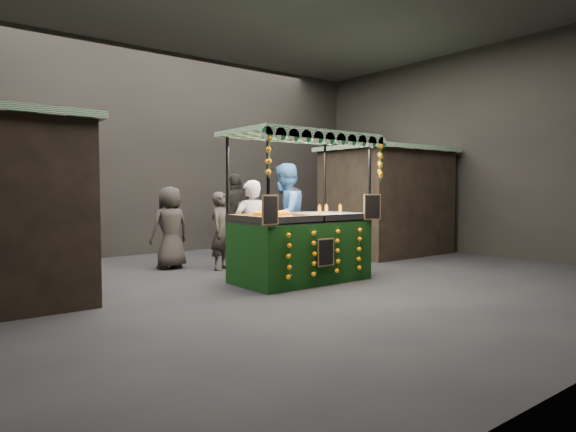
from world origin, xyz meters
TOP-DOWN VIEW (x-y plane):
  - ground at (0.00, 0.00)m, footprint 12.00×12.00m
  - market_hall at (0.00, 0.00)m, footprint 12.10×10.10m
  - neighbour_stall_right at (4.40, 1.50)m, footprint 3.00×2.20m
  - juice_stall at (0.35, -0.14)m, footprint 2.61×1.54m
  - vendor_grey at (-0.18, 0.67)m, footprint 0.64×0.42m
  - vendor_blue at (0.81, 0.96)m, footprint 1.24×1.11m
  - shopper_0 at (-0.11, 1.81)m, footprint 0.67×0.61m
  - shopper_1 at (0.86, 2.17)m, footprint 1.08×1.02m
  - shopper_2 at (0.90, 2.87)m, footprint 1.22×0.72m
  - shopper_3 at (2.56, 2.90)m, footprint 1.21×0.98m
  - shopper_4 at (-0.86, 2.55)m, footprint 0.85×0.59m
  - shopper_5 at (4.50, 2.22)m, footprint 1.08×1.89m

SIDE VIEW (x-z plane):
  - ground at x=0.00m, z-range 0.00..0.00m
  - shopper_0 at x=-0.11m, z-range 0.00..1.53m
  - juice_stall at x=0.35m, z-range -0.48..2.05m
  - shopper_3 at x=2.56m, z-range 0.00..1.63m
  - shopper_4 at x=-0.86m, z-range 0.00..1.64m
  - vendor_grey at x=-0.18m, z-range 0.00..1.74m
  - shopper_1 at x=0.86m, z-range 0.00..1.77m
  - shopper_5 at x=4.50m, z-range 0.00..1.94m
  - shopper_2 at x=0.90m, z-range 0.00..1.94m
  - vendor_blue at x=0.81m, z-range 0.00..2.09m
  - neighbour_stall_right at x=4.40m, z-range 0.01..2.61m
  - market_hall at x=0.00m, z-range 0.86..5.91m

